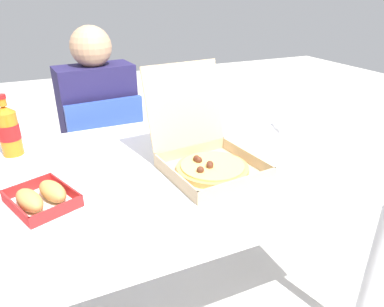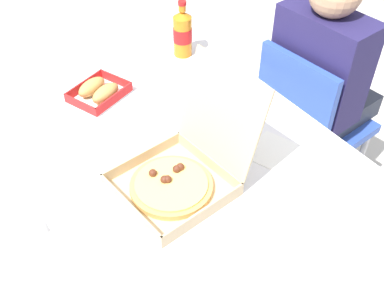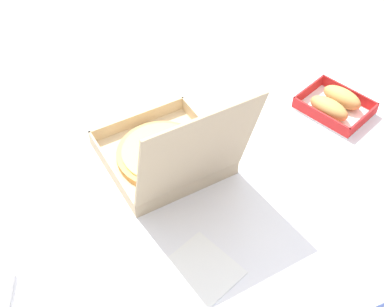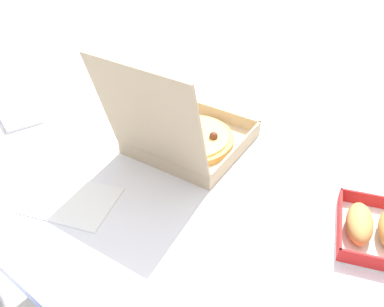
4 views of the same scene
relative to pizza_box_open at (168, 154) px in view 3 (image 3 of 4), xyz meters
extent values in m
cube|color=white|center=(-0.07, 0.08, -0.06)|extent=(1.39, 0.91, 0.03)
cylinder|color=#B7B7BC|center=(-0.70, -0.30, -0.44)|extent=(0.05, 0.05, 0.72)
cube|color=tan|center=(0.00, -0.03, -0.05)|extent=(0.32, 0.32, 0.01)
cube|color=tan|center=(0.02, -0.18, -0.02)|extent=(0.29, 0.04, 0.04)
cube|color=tan|center=(-0.14, -0.05, -0.02)|extent=(0.04, 0.29, 0.04)
cube|color=tan|center=(0.15, -0.02, -0.02)|extent=(0.04, 0.29, 0.04)
cube|color=tan|center=(-0.01, 0.11, -0.02)|extent=(0.29, 0.04, 0.04)
cube|color=tan|center=(-0.02, 0.15, 0.14)|extent=(0.30, 0.11, 0.28)
cylinder|color=tan|center=(0.00, -0.03, -0.03)|extent=(0.24, 0.24, 0.02)
cylinder|color=#EAC666|center=(0.00, -0.03, -0.02)|extent=(0.21, 0.21, 0.01)
sphere|color=#562819|center=(-0.01, -0.04, -0.01)|extent=(0.02, 0.02, 0.02)
sphere|color=#562819|center=(-0.03, 0.02, -0.01)|extent=(0.02, 0.02, 0.02)
sphere|color=#562819|center=(-0.03, 0.00, -0.01)|extent=(0.02, 0.02, 0.02)
sphere|color=#562819|center=(-0.05, -0.06, -0.01)|extent=(0.02, 0.02, 0.02)
sphere|color=#562819|center=(-0.01, -0.05, -0.01)|extent=(0.02, 0.02, 0.02)
cube|color=white|center=(-0.52, -0.01, -0.05)|extent=(0.21, 0.23, 0.00)
cube|color=red|center=(-0.48, -0.10, -0.03)|extent=(0.14, 0.06, 0.03)
cube|color=red|center=(-0.55, 0.08, -0.03)|extent=(0.14, 0.06, 0.03)
cube|color=red|center=(-0.58, -0.04, -0.03)|extent=(0.07, 0.18, 0.03)
cube|color=red|center=(-0.45, 0.02, -0.03)|extent=(0.07, 0.18, 0.03)
ellipsoid|color=tan|center=(-0.55, -0.02, -0.02)|extent=(0.10, 0.13, 0.05)
ellipsoid|color=tan|center=(-0.49, 0.00, -0.02)|extent=(0.10, 0.13, 0.05)
cube|color=white|center=(0.08, 0.33, -0.05)|extent=(0.25, 0.22, 0.00)
camera|label=1|loc=(-0.48, -0.94, 0.50)|focal=33.01mm
camera|label=2|loc=(0.78, -0.49, 0.94)|focal=43.54mm
camera|label=3|loc=(0.31, 0.85, 0.94)|focal=48.35mm
camera|label=4|loc=(-0.58, 0.70, 0.63)|focal=38.16mm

